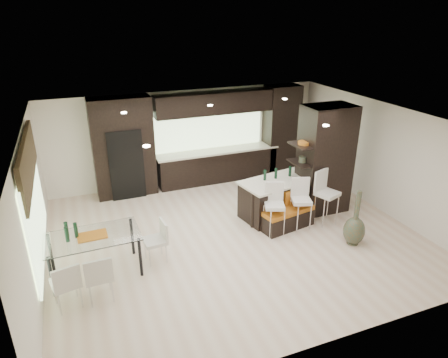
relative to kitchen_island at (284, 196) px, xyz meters
name	(u,v)px	position (x,y,z in m)	size (l,w,h in m)	color
ground	(234,235)	(-1.58, -0.54, -0.47)	(8.00, 8.00, 0.00)	beige
back_wall	(188,137)	(-1.58, 2.96, 0.88)	(8.00, 0.02, 2.70)	white
left_wall	(32,212)	(-5.58, -0.54, 0.88)	(0.02, 7.00, 2.70)	white
right_wall	(382,158)	(2.42, -0.54, 0.88)	(0.02, 7.00, 2.70)	white
ceiling	(235,119)	(-1.58, -0.54, 2.23)	(8.00, 7.00, 0.02)	white
window_left	(35,207)	(-5.54, -0.34, 0.88)	(0.04, 3.20, 1.90)	#B2D199
window_back	(208,128)	(-0.98, 2.92, 1.08)	(3.40, 0.04, 1.20)	#B2D199
stone_accent	(27,162)	(-5.51, -0.34, 1.78)	(0.08, 3.00, 0.80)	brown
ceiling_spots	(230,118)	(-1.58, -0.29, 2.21)	(4.00, 3.00, 0.02)	white
back_cabinetry	(208,138)	(-1.08, 2.63, 0.88)	(6.80, 0.68, 2.70)	black
refrigerator	(125,162)	(-3.48, 2.58, 0.48)	(0.90, 0.68, 1.90)	black
partition_column	(325,160)	(1.02, -0.14, 0.88)	(1.20, 0.80, 2.70)	black
kitchen_island	(284,196)	(0.00, 0.00, 0.00)	(2.25, 0.97, 0.94)	black
stool_left	(274,214)	(-0.69, -0.80, 0.01)	(0.43, 0.43, 0.97)	silver
stool_mid	(300,209)	(0.00, -0.80, 0.02)	(0.43, 0.43, 0.97)	silver
stool_right	(326,203)	(0.69, -0.82, 0.06)	(0.47, 0.47, 1.06)	silver
bench	(287,218)	(-0.27, -0.68, -0.22)	(1.29, 0.50, 0.50)	black
floor_vase	(356,218)	(0.72, -1.84, 0.16)	(0.46, 0.46, 1.27)	#3F4532
dining_table	(95,255)	(-4.61, -0.91, -0.05)	(1.73, 0.97, 0.83)	white
chair_near	(99,278)	(-4.61, -1.71, -0.04)	(0.47, 0.47, 0.86)	silver
chair_far	(66,286)	(-5.15, -1.70, -0.05)	(0.45, 0.45, 0.84)	silver
chair_end	(155,244)	(-3.45, -0.91, -0.07)	(0.44, 0.44, 0.81)	silver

